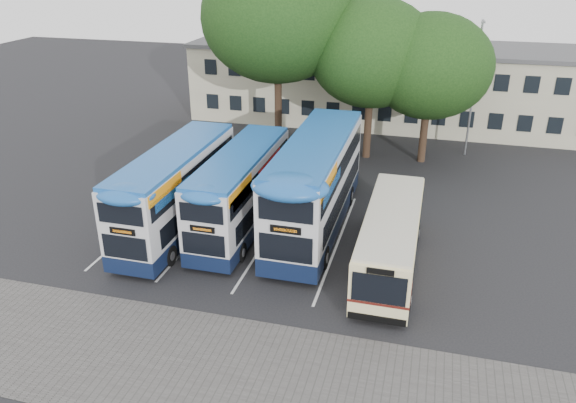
{
  "coord_description": "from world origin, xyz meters",
  "views": [
    {
      "loc": [
        3.68,
        -18.98,
        13.33
      ],
      "look_at": [
        -2.77,
        5.0,
        1.97
      ],
      "focal_mm": 35.0,
      "sensor_mm": 36.0,
      "label": 1
    }
  ],
  "objects_px": {
    "tree_right": "(431,66)",
    "bus_dd_right": "(316,181)",
    "tree_left": "(278,17)",
    "bus_single": "(391,236)",
    "tree_mid": "(372,53)",
    "lamp_post": "(475,82)",
    "bus_dd_left": "(176,187)",
    "bus_dd_mid": "(241,188)"
  },
  "relations": [
    {
      "from": "bus_single",
      "to": "tree_left",
      "type": "bearing_deg",
      "value": 123.36
    },
    {
      "from": "bus_dd_mid",
      "to": "bus_dd_right",
      "type": "relative_size",
      "value": 0.85
    },
    {
      "from": "tree_right",
      "to": "bus_dd_mid",
      "type": "height_order",
      "value": "tree_right"
    },
    {
      "from": "tree_left",
      "to": "bus_single",
      "type": "distance_m",
      "value": 18.39
    },
    {
      "from": "lamp_post",
      "to": "bus_dd_mid",
      "type": "height_order",
      "value": "lamp_post"
    },
    {
      "from": "tree_left",
      "to": "bus_dd_left",
      "type": "distance_m",
      "value": 14.83
    },
    {
      "from": "bus_dd_left",
      "to": "bus_dd_right",
      "type": "bearing_deg",
      "value": 16.37
    },
    {
      "from": "tree_left",
      "to": "bus_dd_mid",
      "type": "bearing_deg",
      "value": -82.87
    },
    {
      "from": "bus_dd_mid",
      "to": "bus_dd_right",
      "type": "bearing_deg",
      "value": 14.59
    },
    {
      "from": "tree_mid",
      "to": "bus_dd_mid",
      "type": "height_order",
      "value": "tree_mid"
    },
    {
      "from": "bus_dd_left",
      "to": "bus_single",
      "type": "bearing_deg",
      "value": -4.78
    },
    {
      "from": "tree_left",
      "to": "tree_mid",
      "type": "distance_m",
      "value": 6.57
    },
    {
      "from": "tree_right",
      "to": "lamp_post",
      "type": "bearing_deg",
      "value": 36.02
    },
    {
      "from": "tree_mid",
      "to": "bus_dd_mid",
      "type": "xyz_separation_m",
      "value": [
        -4.72,
        -12.35,
        -4.79
      ]
    },
    {
      "from": "bus_single",
      "to": "tree_mid",
      "type": "bearing_deg",
      "value": 101.84
    },
    {
      "from": "bus_dd_right",
      "to": "tree_left",
      "type": "bearing_deg",
      "value": 114.81
    },
    {
      "from": "tree_mid",
      "to": "bus_dd_mid",
      "type": "distance_m",
      "value": 14.06
    },
    {
      "from": "bus_dd_left",
      "to": "bus_dd_mid",
      "type": "bearing_deg",
      "value": 18.45
    },
    {
      "from": "tree_left",
      "to": "bus_single",
      "type": "relative_size",
      "value": 1.44
    },
    {
      "from": "tree_mid",
      "to": "tree_right",
      "type": "distance_m",
      "value": 3.77
    },
    {
      "from": "lamp_post",
      "to": "bus_dd_mid",
      "type": "xyz_separation_m",
      "value": [
        -11.32,
        -14.55,
        -2.84
      ]
    },
    {
      "from": "lamp_post",
      "to": "bus_dd_mid",
      "type": "relative_size",
      "value": 0.92
    },
    {
      "from": "bus_dd_mid",
      "to": "bus_single",
      "type": "distance_m",
      "value": 7.97
    },
    {
      "from": "tree_right",
      "to": "bus_dd_right",
      "type": "height_order",
      "value": "tree_right"
    },
    {
      "from": "bus_dd_right",
      "to": "tree_mid",
      "type": "bearing_deg",
      "value": 84.6
    },
    {
      "from": "tree_right",
      "to": "bus_dd_right",
      "type": "distance_m",
      "value": 13.01
    },
    {
      "from": "bus_dd_left",
      "to": "bus_dd_mid",
      "type": "distance_m",
      "value": 3.22
    },
    {
      "from": "tree_right",
      "to": "bus_single",
      "type": "relative_size",
      "value": 1.04
    },
    {
      "from": "tree_mid",
      "to": "bus_dd_left",
      "type": "relative_size",
      "value": 1.03
    },
    {
      "from": "lamp_post",
      "to": "bus_dd_left",
      "type": "height_order",
      "value": "lamp_post"
    },
    {
      "from": "lamp_post",
      "to": "bus_dd_right",
      "type": "height_order",
      "value": "lamp_post"
    },
    {
      "from": "tree_left",
      "to": "bus_dd_left",
      "type": "relative_size",
      "value": 1.3
    },
    {
      "from": "bus_dd_right",
      "to": "tree_right",
      "type": "bearing_deg",
      "value": 67.38
    },
    {
      "from": "tree_left",
      "to": "bus_dd_right",
      "type": "height_order",
      "value": "tree_left"
    },
    {
      "from": "tree_mid",
      "to": "tree_right",
      "type": "height_order",
      "value": "tree_mid"
    },
    {
      "from": "tree_left",
      "to": "bus_dd_right",
      "type": "relative_size",
      "value": 1.16
    },
    {
      "from": "tree_mid",
      "to": "bus_dd_mid",
      "type": "bearing_deg",
      "value": -110.9
    },
    {
      "from": "bus_dd_right",
      "to": "bus_dd_mid",
      "type": "bearing_deg",
      "value": -165.41
    },
    {
      "from": "tree_mid",
      "to": "bus_dd_left",
      "type": "xyz_separation_m",
      "value": [
        -7.77,
        -13.37,
        -4.69
      ]
    },
    {
      "from": "tree_left",
      "to": "bus_dd_left",
      "type": "height_order",
      "value": "tree_left"
    },
    {
      "from": "lamp_post",
      "to": "bus_single",
      "type": "bearing_deg",
      "value": -102.38
    },
    {
      "from": "lamp_post",
      "to": "tree_right",
      "type": "height_order",
      "value": "tree_right"
    }
  ]
}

